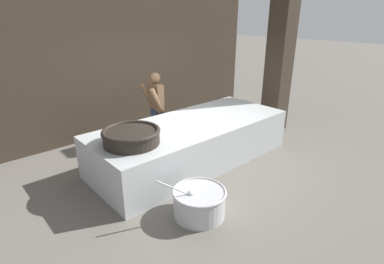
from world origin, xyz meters
The scene contains 7 objects.
ground_plane centered at (0.00, 0.00, 0.00)m, with size 60.00×60.00×0.00m, color #666059.
back_wall centered at (0.00, 2.49, 2.05)m, with size 7.98×0.24×4.10m, color #382D23.
support_pillar centered at (2.77, -0.03, 2.05)m, with size 0.49×0.49×4.10m, color #382D23.
hearth_platform centered at (0.00, 0.00, 0.40)m, with size 3.99×1.63×0.81m.
giant_wok_near centered at (-1.40, -0.11, 0.94)m, with size 0.94×0.94×0.25m.
cook centered at (0.00, 1.19, 0.87)m, with size 0.41×0.62×1.60m.
prep_bowl_vegetables centered at (-1.11, -1.41, 0.23)m, with size 1.00×0.79×0.72m.
Camera 1 is at (-3.62, -4.08, 2.77)m, focal length 28.00 mm.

